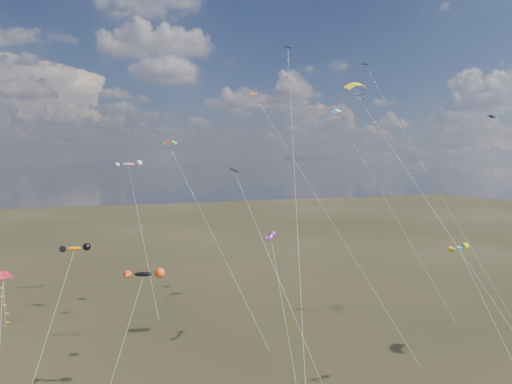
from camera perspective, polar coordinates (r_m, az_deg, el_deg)
name	(u,v)px	position (r m, az deg, el deg)	size (l,w,h in m)	color
diamond_black_high	(373,97)	(74.98, 14.40, 11.41)	(9.14, 24.41, 38.30)	black
diamond_navy_tall	(289,86)	(57.37, 4.18, 13.04)	(10.86, 27.23, 37.58)	#08144A
diamond_black_mid	(260,232)	(46.12, 0.48, -5.07)	(6.41, 11.65, 22.23)	black
diamond_red_low	(4,306)	(43.30, -28.99, -12.36)	(1.45, 9.07, 14.00)	red
diamond_navy_right	(498,148)	(70.31, 28.00, 4.83)	(8.98, 16.59, 29.13)	#0A0B50
diamond_orange_center	(295,161)	(62.00, 4.87, 3.92)	(11.70, 24.17, 32.88)	#C15017
parafoil_yellow	(358,85)	(55.35, 12.62, 12.92)	(7.80, 25.34, 32.56)	#FFE509
parafoil_blue_white	(339,112)	(71.72, 10.36, 9.79)	(12.40, 14.74, 31.11)	blue
parafoil_tricolor	(170,142)	(66.58, -10.64, 6.11)	(10.08, 17.20, 26.26)	yellow
novelty_black_orange	(143,274)	(46.35, -13.91, -9.96)	(6.89, 7.14, 12.55)	black
novelty_orange_black	(74,249)	(50.96, -21.80, -6.63)	(6.16, 6.69, 14.47)	orange
novelty_white_purple	(271,237)	(56.23, 1.91, -5.59)	(2.79, 12.44, 14.17)	white
novelty_redwhite_stripe	(128,165)	(79.07, -15.66, 3.31)	(4.56, 15.42, 22.87)	red
novelty_blue_yellow	(460,249)	(48.46, 24.16, -6.55)	(2.03, 12.20, 15.03)	blue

